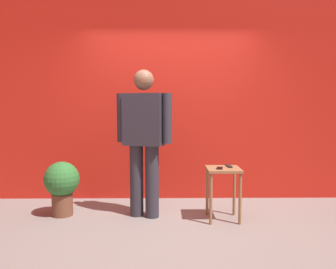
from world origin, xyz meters
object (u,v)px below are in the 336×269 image
at_px(standing_person, 144,135).
at_px(tv_remote, 229,166).
at_px(cell_phone, 220,168).
at_px(potted_plant, 62,184).
at_px(side_table, 223,179).

xyz_separation_m(standing_person, tv_remote, (1.04, -0.07, -0.37)).
bearing_deg(cell_phone, standing_person, -178.10).
bearing_deg(potted_plant, side_table, -5.22).
xyz_separation_m(cell_phone, tv_remote, (0.13, 0.11, 0.01)).
xyz_separation_m(standing_person, side_table, (0.96, -0.14, -0.52)).
relative_size(tv_remote, potted_plant, 0.25).
bearing_deg(side_table, potted_plant, 174.78).
xyz_separation_m(side_table, cell_phone, (-0.05, -0.04, 0.15)).
distance_m(tv_remote, potted_plant, 2.10).
xyz_separation_m(side_table, potted_plant, (-2.01, 0.18, -0.09)).
bearing_deg(standing_person, cell_phone, -11.05).
relative_size(standing_person, side_table, 2.86).
bearing_deg(potted_plant, standing_person, -2.28).
bearing_deg(side_table, tv_remote, 42.48).
relative_size(cell_phone, potted_plant, 0.21).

